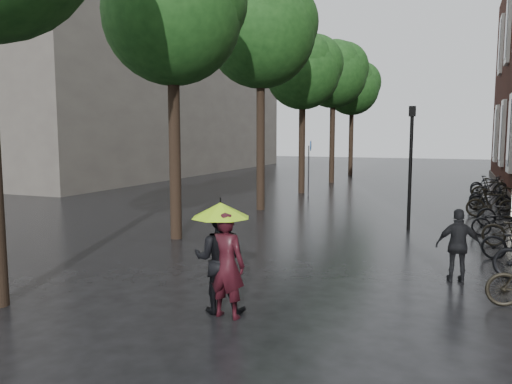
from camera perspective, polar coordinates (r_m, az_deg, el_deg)
The scene contains 10 objects.
ground at distance 6.67m, azimuth -10.06°, elevation -19.62°, with size 120.00×120.00×0.00m, color black.
bg_building at distance 41.77m, azimuth -15.54°, elevation 11.93°, with size 16.00×30.00×14.00m, color #47423D.
street_trees at distance 22.43m, azimuth 3.15°, elevation 15.30°, with size 4.33×34.03×8.91m.
person_burgundy at distance 8.07m, azimuth -3.38°, elevation -8.33°, with size 0.63×0.41×1.72m, color black.
person_black at distance 8.31m, azimuth -4.18°, elevation -7.64°, with size 0.87×0.68×1.79m, color black.
lime_umbrella at distance 8.06m, azimuth -4.07°, elevation -2.08°, with size 0.97×0.97×1.44m.
pedestrian_walking at distance 10.77m, azimuth 22.13°, elevation -5.69°, with size 0.86×0.36×1.47m, color black.
parked_bicycles at distance 18.72m, azimuth 26.14°, elevation -1.65°, with size 2.17×18.73×1.04m.
lamp_post at distance 15.92m, azimuth 17.27°, elevation 4.00°, with size 0.19×0.19×3.79m.
cycle_sign at distance 23.88m, azimuth 6.14°, elevation 3.71°, with size 0.14×0.48×2.65m.
Camera 1 is at (3.23, -5.04, 2.93)m, focal length 35.00 mm.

